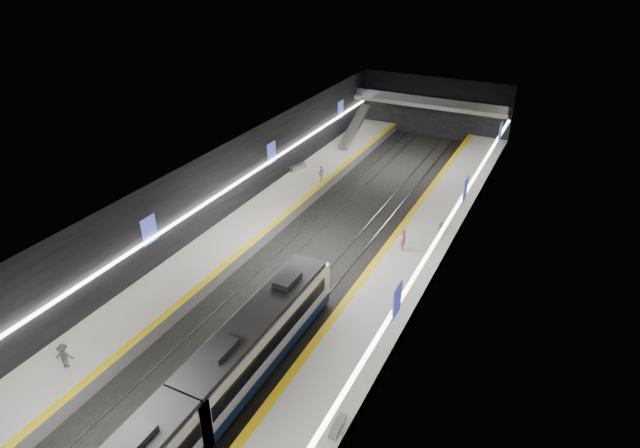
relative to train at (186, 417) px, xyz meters
The scene contains 24 objects.
ground 19.71m from the train, 97.33° to the left, with size 70.00×70.00×0.00m, color black.
ceiling 20.43m from the train, 97.33° to the left, with size 20.00×70.00×0.04m, color beige.
wall_left 23.17m from the train, 122.76° to the left, with size 0.04×70.00×8.00m, color black.
wall_right 20.90m from the train, 68.89° to the left, with size 0.04×70.00×8.00m, color black.
wall_back 54.52m from the train, 92.63° to the left, with size 20.00×0.04×8.00m, color black.
platform_left 21.92m from the train, 117.23° to the left, with size 5.00×70.00×1.00m, color slate.
tile_surface_left 21.88m from the train, 117.23° to the left, with size 5.00×70.00×0.02m, color #B7B7B2.
tactile_strip_left 20.97m from the train, 111.87° to the left, with size 0.60×70.00×0.02m, color yellow.
platform_right 20.13m from the train, 75.57° to the left, with size 5.00×70.00×1.00m, color slate.
tile_surface_right 20.10m from the train, 75.57° to the left, with size 5.00×70.00×0.02m, color #B7B7B2.
tactile_strip_right 19.66m from the train, 81.80° to the left, with size 0.60×70.00×0.02m, color yellow.
rails 19.71m from the train, 97.33° to the left, with size 6.52×70.00×0.12m.
train is the anchor object (origin of this frame).
ad_posters 20.71m from the train, 96.98° to the left, with size 19.94×53.50×2.20m.
cove_light_left 23.05m from the train, 122.34° to the left, with size 0.25×68.60×0.12m, color white.
cove_light_right 20.82m from the train, 69.41° to the left, with size 0.25×68.60×0.12m, color white.
mezzanine_bridge 52.49m from the train, 92.73° to the left, with size 20.00×3.00×1.50m.
escalator 46.52m from the train, 102.41° to the left, with size 1.20×8.00×0.60m, color #99999E.
bench_left_far 36.15m from the train, 109.40° to the left, with size 0.57×2.05×0.50m, color #99999E.
bench_right_near 8.02m from the train, 28.40° to the left, with size 0.45×1.61×0.39m, color #99999E.
bench_right_far 28.29m from the train, 77.35° to the left, with size 0.47×1.68×0.41m, color #99999E.
passenger_right_a 23.23m from the train, 79.69° to the left, with size 0.71×0.47×1.95m, color #CC4C63.
passenger_left_a 33.44m from the train, 104.22° to the left, with size 1.03×0.43×1.75m, color silver.
passenger_left_b 9.84m from the train, behind, with size 1.10×0.63×1.70m, color #3C3C43.
Camera 1 is at (17.52, -33.83, 24.45)m, focal length 30.00 mm.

